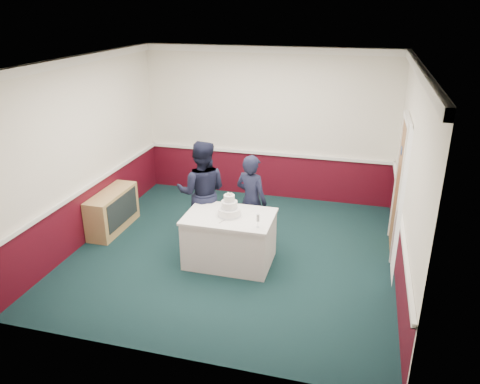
% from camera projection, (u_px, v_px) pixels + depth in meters
% --- Properties ---
extents(ground, '(5.00, 5.00, 0.00)m').
position_uv_depth(ground, '(234.00, 252.00, 7.56)').
color(ground, '#132D30').
rests_on(ground, ground).
extents(room_shell, '(5.00, 5.00, 3.00)m').
position_uv_depth(room_shell, '(248.00, 124.00, 7.34)').
color(room_shell, silver).
rests_on(room_shell, ground).
extents(sideboard, '(0.41, 1.20, 0.70)m').
position_uv_depth(sideboard, '(113.00, 211.00, 8.19)').
color(sideboard, tan).
rests_on(sideboard, ground).
extents(cake_table, '(1.32, 0.92, 0.79)m').
position_uv_depth(cake_table, '(230.00, 239.00, 7.13)').
color(cake_table, white).
rests_on(cake_table, ground).
extents(wedding_cake, '(0.35, 0.35, 0.36)m').
position_uv_depth(wedding_cake, '(229.00, 209.00, 6.94)').
color(wedding_cake, white).
rests_on(wedding_cake, cake_table).
extents(cake_knife, '(0.09, 0.21, 0.00)m').
position_uv_depth(cake_knife, '(224.00, 221.00, 6.81)').
color(cake_knife, silver).
rests_on(cake_knife, cake_table).
extents(champagne_flute, '(0.05, 0.05, 0.21)m').
position_uv_depth(champagne_flute, '(258.00, 219.00, 6.56)').
color(champagne_flute, silver).
rests_on(champagne_flute, cake_table).
extents(person_man, '(0.96, 0.81, 1.73)m').
position_uv_depth(person_man, '(202.00, 192.00, 7.63)').
color(person_man, black).
rests_on(person_man, ground).
extents(person_woman, '(0.66, 0.55, 1.55)m').
position_uv_depth(person_woman, '(251.00, 201.00, 7.54)').
color(person_woman, black).
rests_on(person_woman, ground).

